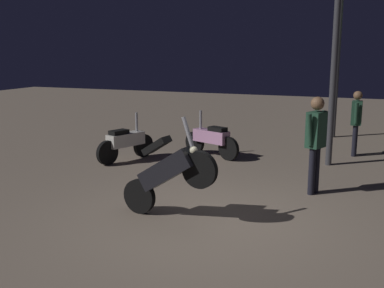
{
  "coord_description": "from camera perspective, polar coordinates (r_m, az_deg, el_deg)",
  "views": [
    {
      "loc": [
        2.25,
        -6.4,
        2.59
      ],
      "look_at": [
        -0.6,
        0.85,
        1.0
      ],
      "focal_mm": 43.57,
      "sensor_mm": 36.0,
      "label": 1
    }
  ],
  "objects": [
    {
      "name": "streetlamp_near",
      "position": [
        14.38,
        17.55,
        12.82
      ],
      "size": [
        0.36,
        0.36,
        4.76
      ],
      "color": "#38383D",
      "rests_on": "ground_plane"
    },
    {
      "name": "person_rider_beside",
      "position": [
        12.06,
        19.47,
        3.05
      ],
      "size": [
        0.24,
        0.66,
        1.6
      ],
      "rotation": [
        0.0,
        0.0,
        0.0
      ],
      "color": "black",
      "rests_on": "ground_plane"
    },
    {
      "name": "streetlamp_far",
      "position": [
        10.78,
        17.21,
        12.55
      ],
      "size": [
        0.36,
        0.36,
        4.45
      ],
      "color": "#38383D",
      "rests_on": "ground_plane"
    },
    {
      "name": "motorcycle_white_parked_left",
      "position": [
        11.04,
        -8.12,
        0.19
      ],
      "size": [
        0.67,
        1.59,
        1.11
      ],
      "rotation": [
        0.0,
        0.0,
        1.21
      ],
      "color": "black",
      "rests_on": "ground_plane"
    },
    {
      "name": "ground_plane",
      "position": [
        7.26,
        1.96,
        -9.37
      ],
      "size": [
        40.0,
        40.0,
        0.0
      ],
      "primitive_type": "plane",
      "color": "#756656"
    },
    {
      "name": "motorcycle_black_foreground",
      "position": [
        7.12,
        -2.98,
        -3.51
      ],
      "size": [
        1.66,
        0.44,
        1.63
      ],
      "rotation": [
        0.0,
        0.0,
        -0.15
      ],
      "color": "black",
      "rests_on": "ground_plane"
    },
    {
      "name": "motorcycle_pink_parked_right",
      "position": [
        11.35,
        2.38,
        0.6
      ],
      "size": [
        1.58,
        0.72,
        1.11
      ],
      "rotation": [
        0.0,
        0.0,
        2.76
      ],
      "color": "black",
      "rests_on": "ground_plane"
    },
    {
      "name": "person_bystander_far",
      "position": [
        8.6,
        14.92,
        0.94
      ],
      "size": [
        0.35,
        0.66,
        1.77
      ],
      "rotation": [
        0.0,
        0.0,
        2.77
      ],
      "color": "black",
      "rests_on": "ground_plane"
    }
  ]
}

